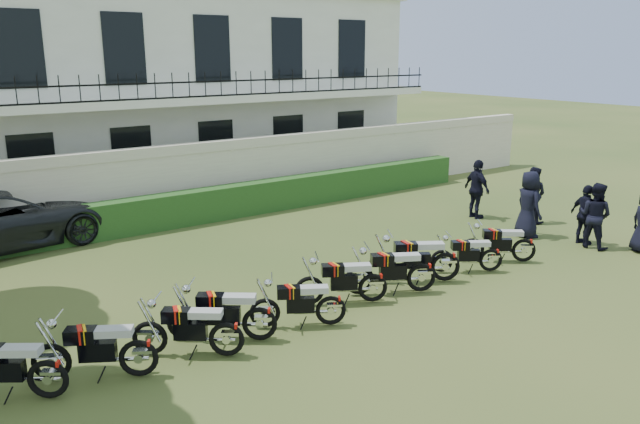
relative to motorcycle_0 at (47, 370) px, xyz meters
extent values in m
plane|color=#344D1F|center=(6.62, 0.63, -0.49)|extent=(100.00, 100.00, 0.00)
cube|color=beige|center=(6.62, 8.63, 0.51)|extent=(30.00, 0.30, 2.00)
cube|color=beige|center=(6.62, 8.63, 1.66)|extent=(30.00, 0.35, 0.30)
cube|color=#244819|center=(7.62, 7.83, 0.01)|extent=(18.00, 0.60, 1.00)
cube|color=white|center=(6.62, 14.63, 3.01)|extent=(20.00, 8.00, 7.00)
cube|color=white|center=(6.62, 9.93, 3.01)|extent=(20.00, 1.40, 0.25)
cube|color=black|center=(6.62, 9.28, 3.61)|extent=(20.00, 0.05, 0.05)
cube|color=black|center=(6.62, 9.28, 3.16)|extent=(20.00, 0.05, 0.05)
cube|color=black|center=(2.12, 10.65, 1.11)|extent=(1.30, 0.12, 2.20)
cube|color=black|center=(2.12, 10.65, 4.61)|extent=(1.30, 0.12, 2.20)
cube|color=black|center=(5.12, 10.65, 1.11)|extent=(1.30, 0.12, 2.20)
cube|color=black|center=(5.12, 10.65, 4.61)|extent=(1.30, 0.12, 2.20)
cube|color=black|center=(8.12, 10.65, 1.11)|extent=(1.30, 0.12, 2.20)
cube|color=black|center=(8.12, 10.65, 4.61)|extent=(1.30, 0.12, 2.20)
cube|color=black|center=(11.12, 10.65, 1.11)|extent=(1.30, 0.12, 2.20)
cube|color=black|center=(11.12, 10.65, 4.61)|extent=(1.30, 0.12, 2.20)
cube|color=black|center=(14.12, 10.65, 1.11)|extent=(1.30, 0.12, 2.20)
cube|color=black|center=(14.12, 10.65, 4.61)|extent=(1.30, 0.12, 2.20)
torus|color=black|center=(0.54, -0.38, -0.18)|extent=(0.56, 0.43, 0.62)
torus|color=black|center=(-0.55, 0.38, -0.18)|extent=(0.56, 0.43, 0.62)
cube|color=black|center=(0.04, -0.03, -0.03)|extent=(0.57, 0.47, 0.31)
cube|color=black|center=(-0.15, 0.11, 0.25)|extent=(0.53, 0.48, 0.22)
cube|color=red|center=(-0.15, 0.11, 0.26)|extent=(0.15, 0.29, 0.23)
cube|color=#F5B00C|center=(-0.10, 0.07, 0.26)|extent=(0.12, 0.28, 0.23)
cube|color=#B1B1B1|center=(0.27, -0.19, 0.29)|extent=(0.60, 0.52, 0.12)
cylinder|color=silver|center=(-0.42, 0.29, 0.55)|extent=(0.38, 0.52, 0.03)
torus|color=black|center=(1.90, -0.49, -0.18)|extent=(0.59, 0.40, 0.63)
torus|color=black|center=(0.74, 0.19, -0.18)|extent=(0.59, 0.40, 0.63)
cube|color=black|center=(1.37, -0.18, -0.03)|extent=(0.58, 0.45, 0.31)
cube|color=black|center=(1.16, -0.06, 0.25)|extent=(0.54, 0.47, 0.23)
cube|color=red|center=(1.16, -0.06, 0.26)|extent=(0.13, 0.29, 0.24)
cube|color=#F5B00C|center=(1.22, -0.09, 0.26)|extent=(0.10, 0.28, 0.24)
cube|color=#B1B1B1|center=(1.61, -0.32, 0.29)|extent=(0.61, 0.50, 0.12)
cylinder|color=silver|center=(0.88, 0.11, 0.56)|extent=(0.34, 0.55, 0.03)
torus|color=black|center=(3.29, -0.75, -0.19)|extent=(0.54, 0.45, 0.62)
torus|color=black|center=(2.25, 0.05, -0.19)|extent=(0.54, 0.45, 0.62)
cube|color=black|center=(2.81, -0.38, -0.04)|extent=(0.55, 0.48, 0.30)
cube|color=black|center=(2.63, -0.24, 0.24)|extent=(0.52, 0.49, 0.22)
cube|color=red|center=(2.63, -0.24, 0.25)|extent=(0.16, 0.28, 0.23)
cube|color=#F5B00C|center=(2.67, -0.28, 0.25)|extent=(0.13, 0.27, 0.23)
cube|color=#B1B1B1|center=(3.02, -0.55, 0.28)|extent=(0.59, 0.53, 0.12)
cylinder|color=silver|center=(2.37, -0.04, 0.54)|extent=(0.40, 0.50, 0.03)
torus|color=black|center=(4.07, -0.57, -0.18)|extent=(0.56, 0.46, 0.64)
torus|color=black|center=(2.99, 0.24, -0.18)|extent=(0.56, 0.46, 0.64)
cube|color=black|center=(3.57, -0.19, -0.02)|extent=(0.57, 0.49, 0.31)
cube|color=black|center=(3.38, -0.05, 0.26)|extent=(0.54, 0.50, 0.23)
cube|color=red|center=(3.38, -0.05, 0.27)|extent=(0.16, 0.29, 0.24)
cube|color=#F5B00C|center=(3.43, -0.09, 0.27)|extent=(0.13, 0.28, 0.24)
cube|color=#B1B1B1|center=(3.79, -0.36, 0.30)|extent=(0.61, 0.54, 0.12)
cylinder|color=silver|center=(3.11, 0.15, 0.57)|extent=(0.40, 0.52, 0.03)
torus|color=black|center=(5.48, -0.69, -0.20)|extent=(0.54, 0.37, 0.58)
torus|color=black|center=(4.41, -0.07, -0.20)|extent=(0.54, 0.37, 0.58)
cube|color=black|center=(4.99, -0.40, -0.06)|extent=(0.54, 0.41, 0.29)
cube|color=black|center=(4.80, -0.29, 0.20)|extent=(0.50, 0.43, 0.21)
cube|color=red|center=(4.80, -0.29, 0.21)|extent=(0.12, 0.27, 0.22)
cube|color=#F5B00C|center=(4.85, -0.32, 0.21)|extent=(0.09, 0.26, 0.22)
cube|color=#B1B1B1|center=(5.21, -0.53, 0.23)|extent=(0.57, 0.46, 0.11)
cylinder|color=silver|center=(4.54, -0.14, 0.48)|extent=(0.31, 0.51, 0.03)
torus|color=black|center=(6.89, -0.30, -0.19)|extent=(0.58, 0.38, 0.61)
torus|color=black|center=(5.74, 0.33, -0.19)|extent=(0.58, 0.38, 0.61)
cube|color=black|center=(6.36, -0.01, -0.04)|extent=(0.57, 0.43, 0.30)
cube|color=black|center=(6.16, 0.10, 0.23)|extent=(0.52, 0.45, 0.22)
cube|color=red|center=(6.16, 0.10, 0.24)|extent=(0.12, 0.28, 0.23)
cube|color=#F5B00C|center=(6.21, 0.07, 0.24)|extent=(0.09, 0.28, 0.23)
cube|color=#B1B1B1|center=(6.60, -0.14, 0.27)|extent=(0.60, 0.48, 0.12)
cylinder|color=silver|center=(5.88, 0.26, 0.54)|extent=(0.32, 0.54, 0.03)
torus|color=black|center=(8.12, -0.49, -0.18)|extent=(0.60, 0.39, 0.64)
torus|color=black|center=(6.93, 0.16, -0.18)|extent=(0.60, 0.39, 0.64)
cube|color=black|center=(7.57, -0.19, -0.02)|extent=(0.59, 0.44, 0.31)
cube|color=black|center=(7.36, -0.07, 0.26)|extent=(0.54, 0.46, 0.23)
cube|color=red|center=(7.36, -0.07, 0.27)|extent=(0.13, 0.29, 0.24)
cube|color=#F5B00C|center=(7.42, -0.10, 0.27)|extent=(0.09, 0.29, 0.24)
cube|color=#B1B1B1|center=(7.82, -0.33, 0.30)|extent=(0.62, 0.50, 0.13)
cylinder|color=silver|center=(7.07, 0.09, 0.57)|extent=(0.33, 0.56, 0.03)
torus|color=black|center=(9.02, -0.40, -0.16)|extent=(0.62, 0.44, 0.67)
torus|color=black|center=(7.81, 0.36, -0.16)|extent=(0.62, 0.44, 0.67)
cube|color=black|center=(8.46, -0.05, 0.00)|extent=(0.62, 0.49, 0.33)
cube|color=black|center=(8.24, 0.08, 0.30)|extent=(0.57, 0.51, 0.24)
cube|color=red|center=(8.24, 0.08, 0.31)|extent=(0.15, 0.31, 0.25)
cube|color=#F5B00C|center=(8.30, 0.05, 0.31)|extent=(0.12, 0.30, 0.25)
cube|color=#B1B1B1|center=(8.71, -0.21, 0.35)|extent=(0.65, 0.55, 0.13)
cylinder|color=silver|center=(7.95, 0.27, 0.63)|extent=(0.38, 0.58, 0.03)
torus|color=black|center=(10.25, -0.51, -0.22)|extent=(0.50, 0.36, 0.55)
torus|color=black|center=(9.27, 0.12, -0.22)|extent=(0.50, 0.36, 0.55)
cube|color=black|center=(9.80, -0.22, -0.09)|extent=(0.50, 0.40, 0.27)
cube|color=black|center=(9.63, -0.11, 0.16)|extent=(0.47, 0.41, 0.20)
cube|color=red|center=(9.63, -0.11, 0.16)|extent=(0.12, 0.25, 0.21)
cube|color=#F5B00C|center=(9.67, -0.14, 0.16)|extent=(0.10, 0.25, 0.21)
cube|color=#B1B1B1|center=(10.00, -0.35, 0.19)|extent=(0.53, 0.45, 0.11)
cylinder|color=silver|center=(9.38, 0.05, 0.42)|extent=(0.31, 0.47, 0.03)
torus|color=black|center=(11.44, -0.61, -0.20)|extent=(0.51, 0.43, 0.58)
torus|color=black|center=(10.47, 0.17, -0.20)|extent=(0.51, 0.43, 0.58)
cube|color=black|center=(11.00, -0.25, -0.06)|extent=(0.52, 0.46, 0.29)
cube|color=black|center=(10.82, -0.11, 0.20)|extent=(0.49, 0.46, 0.21)
cube|color=red|center=(10.82, -0.11, 0.21)|extent=(0.16, 0.27, 0.22)
cube|color=#F5B00C|center=(10.87, -0.15, 0.21)|extent=(0.13, 0.26, 0.22)
cube|color=#B1B1B1|center=(11.20, -0.41, 0.24)|extent=(0.55, 0.51, 0.11)
cylinder|color=silver|center=(10.59, 0.08, 0.49)|extent=(0.38, 0.47, 0.03)
imported|color=black|center=(13.46, -0.52, 0.38)|extent=(0.74, 0.91, 1.75)
imported|color=black|center=(13.53, -0.21, 0.32)|extent=(0.58, 1.01, 1.63)
imported|color=black|center=(12.88, 1.11, 0.44)|extent=(0.86, 1.05, 1.86)
imported|color=black|center=(14.25, 1.99, 0.36)|extent=(0.85, 0.97, 1.70)
imported|color=black|center=(13.29, 3.29, 0.43)|extent=(0.63, 1.13, 1.83)
camera|label=1|loc=(-1.57, -9.11, 4.58)|focal=35.00mm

